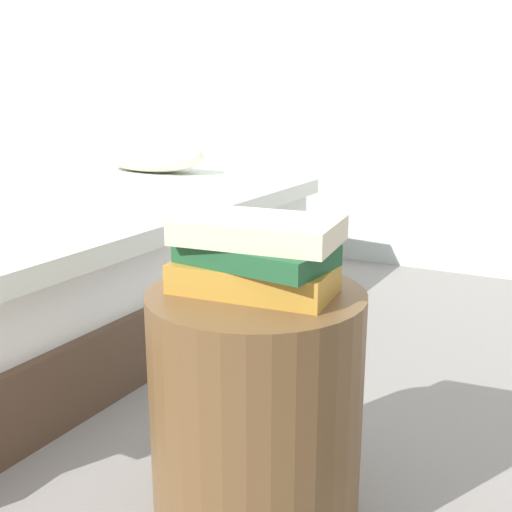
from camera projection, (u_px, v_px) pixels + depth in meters
The scene contains 5 objects.
bed at pixel (19, 258), 2.34m from camera, with size 1.63×2.07×0.62m.
side_table at pixel (256, 409), 1.25m from camera, with size 0.41×0.41×0.48m, color brown.
book_ochre at pixel (253, 278), 1.17m from camera, with size 0.30×0.15×0.06m, color #B7842D.
book_forest at pixel (256, 254), 1.16m from camera, with size 0.27×0.16×0.04m, color #1E512D.
book_cream at pixel (259, 230), 1.16m from camera, with size 0.29×0.18×0.05m, color beige.
Camera 1 is at (0.51, -1.00, 0.86)m, focal length 44.64 mm.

